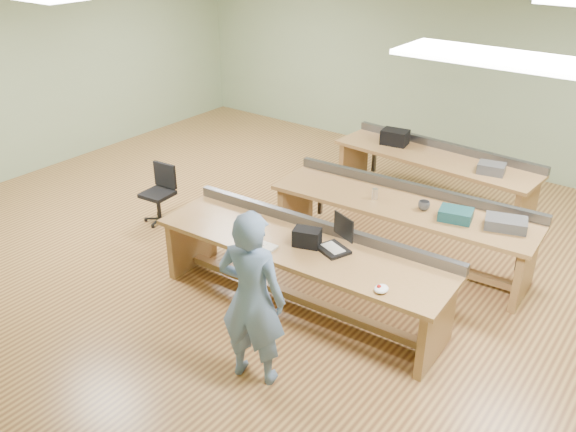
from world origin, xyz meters
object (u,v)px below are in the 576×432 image
object	(u,v)px
camera_bag	(307,237)
parts_bin_teal	(456,215)
workbench_mid	(402,217)
mug	(424,206)
drinks_can	(375,194)
task_chair	(160,201)
laptop_base	(333,250)
person	(252,299)
parts_bin_grey	(506,223)
workbench_back	(435,169)
workbench_front	(302,259)

from	to	relation	value
camera_bag	parts_bin_teal	size ratio (longest dim) A/B	0.77
workbench_mid	mug	distance (m)	0.37
workbench_mid	parts_bin_teal	bearing A→B (deg)	-8.15
drinks_can	mug	bearing A→B (deg)	7.05
task_chair	parts_bin_teal	distance (m)	3.88
camera_bag	laptop_base	bearing A→B (deg)	-5.51
laptop_base	parts_bin_teal	size ratio (longest dim) A/B	0.87
laptop_base	mug	xyz separation A→B (m)	(0.31, 1.40, 0.04)
laptop_base	workbench_mid	bearing A→B (deg)	109.86
person	parts_bin_grey	world-z (taller)	person
parts_bin_teal	drinks_can	size ratio (longest dim) A/B	2.75
parts_bin_grey	laptop_base	bearing A→B (deg)	-128.63
task_chair	parts_bin_grey	world-z (taller)	parts_bin_grey
drinks_can	task_chair	bearing A→B (deg)	-161.28
camera_bag	parts_bin_grey	size ratio (longest dim) A/B	0.63
workbench_mid	parts_bin_grey	size ratio (longest dim) A/B	7.36
person	task_chair	size ratio (longest dim) A/B	2.11
laptop_base	person	bearing A→B (deg)	-70.18
workbench_back	laptop_base	distance (m)	3.09
workbench_mid	person	world-z (taller)	person
workbench_mid	task_chair	world-z (taller)	workbench_mid
camera_bag	workbench_back	bearing A→B (deg)	71.91
workbench_mid	task_chair	size ratio (longest dim) A/B	4.01
drinks_can	laptop_base	bearing A→B (deg)	-78.12
workbench_back	task_chair	distance (m)	3.82
person	task_chair	xyz separation A→B (m)	(-2.98, 1.62, -0.54)
workbench_front	drinks_can	world-z (taller)	drinks_can
camera_bag	mug	distance (m)	1.58
workbench_front	laptop_base	xyz separation A→B (m)	(0.33, 0.06, 0.20)
workbench_back	parts_bin_teal	world-z (taller)	parts_bin_teal
workbench_back	mug	distance (m)	1.79
workbench_back	task_chair	bearing A→B (deg)	-131.77
task_chair	workbench_back	bearing A→B (deg)	39.23
person	workbench_front	bearing A→B (deg)	-90.56
parts_bin_teal	workbench_back	bearing A→B (deg)	120.60
drinks_can	workbench_back	bearing A→B (deg)	90.45
workbench_back	parts_bin_grey	bearing A→B (deg)	-42.07
workbench_front	mug	world-z (taller)	workbench_front
workbench_front	workbench_back	distance (m)	3.13
person	workbench_back	bearing A→B (deg)	-101.53
laptop_base	mug	distance (m)	1.44
parts_bin_grey	person	bearing A→B (deg)	-114.49
camera_bag	workbench_front	bearing A→B (deg)	156.57
workbench_back	drinks_can	distance (m)	1.76
workbench_front	camera_bag	bearing A→B (deg)	-7.72
workbench_front	camera_bag	xyz separation A→B (m)	(0.06, -0.01, 0.28)
drinks_can	workbench_mid	bearing A→B (deg)	19.30
parts_bin_teal	person	bearing A→B (deg)	-105.74
camera_bag	task_chair	size ratio (longest dim) A/B	0.34
workbench_front	laptop_base	world-z (taller)	workbench_front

